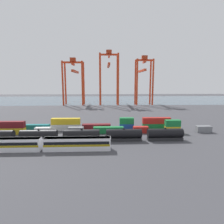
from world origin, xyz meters
TOP-DOWN VIEW (x-y plane):
  - ground_plane at (0.00, 40.00)m, footprint 420.00×420.00m
  - harbour_water at (0.00, 145.74)m, footprint 400.00×110.00m
  - passenger_train at (-15.45, -21.69)m, footprint 41.03×3.14m
  - freight_tank_row at (-4.68, -12.97)m, footprint 71.24×3.08m
  - shipping_container_0 at (-34.33, -2.74)m, footprint 12.10×2.44m
  - shipping_container_1 at (-34.33, -2.74)m, footprint 12.10×2.44m
  - shipping_container_2 at (-21.25, -2.74)m, footprint 6.04×2.44m
  - shipping_container_3 at (-8.17, -2.74)m, footprint 6.04×2.44m
  - shipping_container_4 at (4.91, -2.74)m, footprint 12.10×2.44m
  - shipping_container_5 at (17.99, -2.74)m, footprint 6.04×2.44m
  - shipping_container_6 at (31.07, -2.74)m, footprint 6.04×2.44m
  - shipping_container_7 at (31.07, -2.74)m, footprint 6.04×2.44m
  - shipping_container_8 at (44.14, -2.74)m, footprint 6.04×2.44m
  - shipping_container_9 at (-26.25, 2.83)m, footprint 12.10×2.44m
  - shipping_container_10 at (-13.21, 2.83)m, footprint 12.10×2.44m
  - shipping_container_11 at (-13.21, 2.83)m, footprint 12.10×2.44m
  - shipping_container_12 at (-0.17, 2.83)m, footprint 12.10×2.44m
  - shipping_container_13 at (12.88, 2.83)m, footprint 6.04×2.44m
  - shipping_container_14 at (12.88, 2.83)m, footprint 6.04×2.44m
  - shipping_container_15 at (25.92, 2.83)m, footprint 12.10×2.44m
  - shipping_container_16 at (25.92, 2.83)m, footprint 12.10×2.44m
  - gantry_crane_west at (-24.31, 100.36)m, footprint 18.63×37.09m
  - gantry_crane_central at (7.70, 100.56)m, footprint 17.56×40.10m
  - gantry_crane_east at (39.71, 100.11)m, footprint 15.87×34.94m

SIDE VIEW (x-z plane):
  - ground_plane at x=0.00m, z-range 0.00..0.00m
  - harbour_water at x=0.00m, z-range 0.00..0.01m
  - shipping_container_0 at x=-34.33m, z-range 0.00..2.60m
  - shipping_container_2 at x=-21.25m, z-range 0.00..2.60m
  - shipping_container_3 at x=-8.17m, z-range 0.00..2.60m
  - shipping_container_4 at x=4.91m, z-range 0.00..2.60m
  - shipping_container_5 at x=17.99m, z-range 0.00..2.60m
  - shipping_container_6 at x=31.07m, z-range 0.00..2.60m
  - shipping_container_8 at x=44.14m, z-range 0.00..2.60m
  - shipping_container_9 at x=-26.25m, z-range 0.00..2.60m
  - shipping_container_10 at x=-13.21m, z-range 0.00..2.60m
  - shipping_container_12 at x=-0.17m, z-range 0.00..2.60m
  - shipping_container_13 at x=12.88m, z-range 0.00..2.60m
  - shipping_container_15 at x=25.92m, z-range 0.00..2.60m
  - passenger_train at x=-15.45m, z-range 0.19..4.09m
  - freight_tank_row at x=-4.68m, z-range -0.10..4.45m
  - shipping_container_1 at x=-34.33m, z-range 2.60..5.20m
  - shipping_container_7 at x=31.07m, z-range 2.60..5.20m
  - shipping_container_11 at x=-13.21m, z-range 2.60..5.20m
  - shipping_container_14 at x=12.88m, z-range 2.60..5.20m
  - shipping_container_16 at x=25.92m, z-range 2.60..5.20m
  - gantry_crane_west at x=-24.31m, z-range 4.86..46.66m
  - gantry_crane_east at x=39.71m, z-range 4.60..48.59m
  - gantry_crane_central at x=7.70m, z-range 5.54..54.20m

